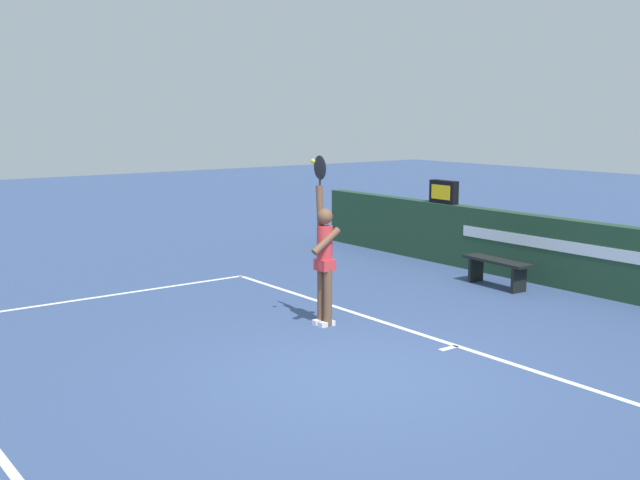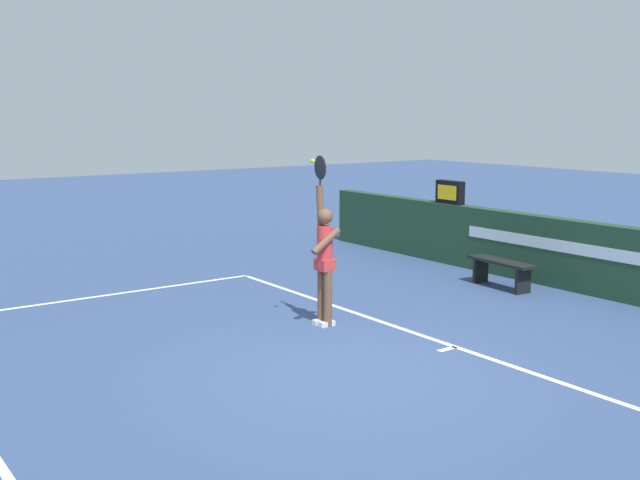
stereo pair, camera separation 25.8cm
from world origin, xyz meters
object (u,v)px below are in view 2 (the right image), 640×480
Objects in this scene: tennis_player at (324,256)px; tennis_ball at (313,161)px; speed_display at (450,192)px; courtside_bench_near at (501,267)px.

tennis_ball is (0.04, -0.23, 1.35)m from tennis_player.
speed_display is 5.26m from tennis_player.
tennis_player is (2.26, -4.73, -0.43)m from speed_display.
tennis_player is at bearing -88.42° from courtside_bench_near.
speed_display is 0.48× the size of courtside_bench_near.
tennis_ball is at bearing -79.09° from tennis_player.
tennis_player is at bearing 100.91° from tennis_ball.
courtside_bench_near is at bearing -22.28° from speed_display.
speed_display is 9.94× the size of tennis_ball.
tennis_player reaches higher than courtside_bench_near.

